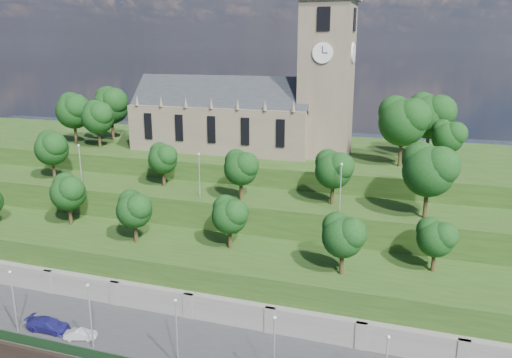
% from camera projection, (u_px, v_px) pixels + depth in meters
% --- Properties ---
extents(promenade, '(160.00, 12.00, 2.00)m').
position_uv_depth(promenade, '(129.00, 341.00, 55.88)').
color(promenade, '#2D2D30').
rests_on(promenade, ground).
extents(fence, '(160.00, 0.10, 1.20)m').
position_uv_depth(fence, '(98.00, 356.00, 50.51)').
color(fence, black).
rests_on(fence, promenade).
extents(retaining_wall, '(160.00, 2.10, 5.00)m').
position_uv_depth(retaining_wall, '(154.00, 304.00, 60.97)').
color(retaining_wall, slate).
rests_on(retaining_wall, ground).
extents(embankment_lower, '(160.00, 12.00, 8.00)m').
position_uv_depth(embankment_lower, '(177.00, 272.00, 66.11)').
color(embankment_lower, '#233F15').
rests_on(embankment_lower, ground).
extents(embankment_upper, '(160.00, 10.00, 12.00)m').
position_uv_depth(embankment_upper, '(209.00, 230.00, 75.69)').
color(embankment_upper, '#233F15').
rests_on(embankment_upper, ground).
extents(hilltop, '(160.00, 32.00, 15.00)m').
position_uv_depth(hilltop, '(253.00, 185.00, 94.57)').
color(hilltop, '#233F15').
rests_on(hilltop, ground).
extents(church, '(38.60, 12.35, 27.60)m').
position_uv_depth(church, '(250.00, 108.00, 86.78)').
color(church, brown).
rests_on(church, hilltop).
extents(trees_lower, '(64.46, 8.88, 7.50)m').
position_uv_depth(trees_lower, '(187.00, 211.00, 63.45)').
color(trees_lower, '#2E2312').
rests_on(trees_lower, embankment_lower).
extents(trees_upper, '(63.88, 8.45, 9.54)m').
position_uv_depth(trees_upper, '(260.00, 161.00, 69.18)').
color(trees_upper, '#2E2312').
rests_on(trees_upper, embankment_upper).
extents(trees_hilltop, '(72.50, 16.47, 10.79)m').
position_uv_depth(trees_hilltop, '(248.00, 113.00, 85.97)').
color(trees_hilltop, '#2E2312').
rests_on(trees_hilltop, hilltop).
extents(lamp_posts_promenade, '(60.36, 0.36, 7.41)m').
position_uv_depth(lamp_posts_promenade, '(90.00, 311.00, 51.91)').
color(lamp_posts_promenade, '#B2B2B7').
rests_on(lamp_posts_promenade, promenade).
extents(lamp_posts_upper, '(40.36, 0.36, 6.56)m').
position_uv_depth(lamp_posts_upper, '(199.00, 172.00, 70.40)').
color(lamp_posts_upper, '#B2B2B7').
rests_on(lamp_posts_upper, embankment_upper).
extents(car_middle, '(3.61, 2.22, 1.12)m').
position_uv_depth(car_middle, '(80.00, 334.00, 54.41)').
color(car_middle, '#9D9CA1').
rests_on(car_middle, promenade).
extents(car_right, '(5.06, 2.19, 1.45)m').
position_uv_depth(car_right, '(48.00, 325.00, 55.98)').
color(car_right, navy).
rests_on(car_right, promenade).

